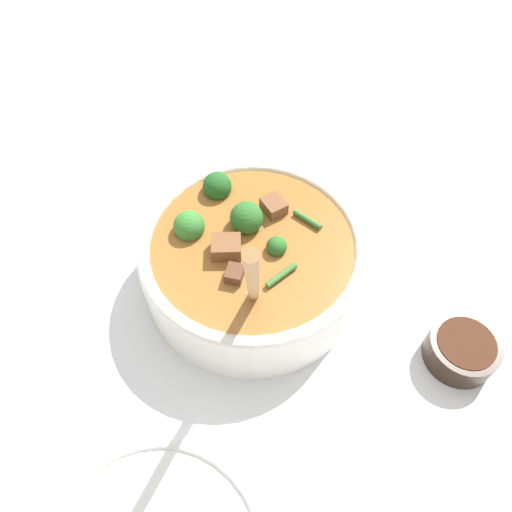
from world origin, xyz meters
TOP-DOWN VIEW (x-y plane):
  - ground_plane at (0.00, 0.00)m, footprint 4.00×4.00m
  - stew_bowl at (-0.00, -0.00)m, footprint 0.31×0.27m
  - condiment_bowl at (0.11, 0.24)m, footprint 0.08×0.08m

SIDE VIEW (x-z plane):
  - ground_plane at x=0.00m, z-range 0.00..0.00m
  - condiment_bowl at x=0.11m, z-range 0.00..0.04m
  - stew_bowl at x=0.00m, z-range -0.09..0.19m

